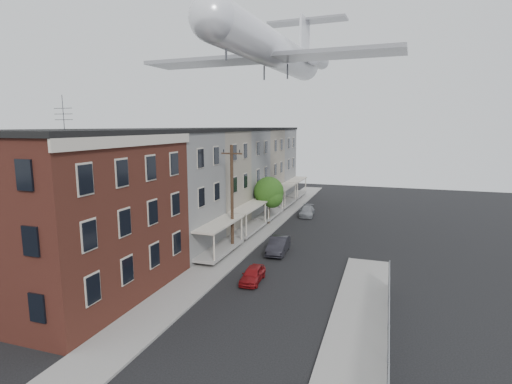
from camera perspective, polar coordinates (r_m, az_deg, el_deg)
sidewalk_left at (r=39.64m, az=0.01°, el=-5.88°), size 3.00×62.00×0.12m
sidewalk_right at (r=21.08m, az=13.90°, el=-20.62°), size 3.00×26.00×0.12m
curb_left at (r=39.22m, az=2.03°, el=-6.04°), size 0.15×62.00×0.14m
curb_right at (r=21.20m, az=9.73°, el=-20.25°), size 0.15×26.00×0.14m
corner_building at (r=27.31m, az=-25.03°, el=-2.79°), size 10.31×12.30×12.15m
row_house_a at (r=34.66m, az=-14.20°, el=0.18°), size 11.98×7.00×10.30m
row_house_b at (r=40.66m, az=-8.89°, el=1.69°), size 11.98×7.00×10.30m
row_house_c at (r=46.94m, az=-4.98°, el=2.79°), size 11.98×7.00×10.30m
row_house_d at (r=53.39m, az=-1.99°, el=3.62°), size 11.98×7.00×10.30m
row_house_e at (r=59.97m, az=0.35°, el=4.26°), size 11.98×7.00×10.30m
chainlink_fence at (r=19.73m, az=18.37°, el=-19.96°), size 0.06×18.06×1.90m
utility_pole at (r=33.16m, az=-3.44°, el=-0.75°), size 1.80×0.26×9.00m
street_tree at (r=42.50m, az=1.97°, el=-0.16°), size 3.22×3.20×5.20m
car_near at (r=27.72m, az=-0.48°, el=-11.70°), size 1.41×3.18×1.06m
car_mid at (r=33.70m, az=3.23°, el=-7.60°), size 1.67×4.13×1.33m
car_far at (r=47.56m, az=7.29°, el=-2.74°), size 1.97×4.04×1.13m
airplane at (r=37.22m, az=2.67°, el=19.54°), size 22.27×25.42×7.36m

